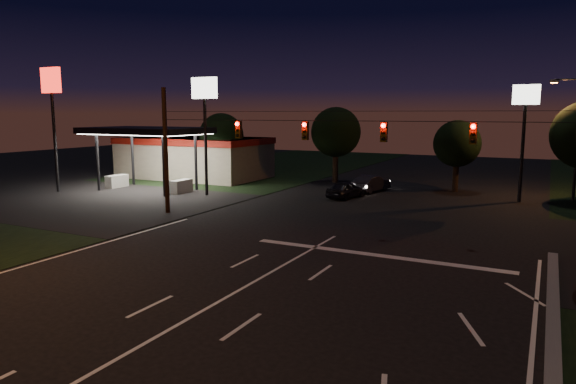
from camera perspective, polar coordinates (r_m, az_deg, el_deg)
The scene contains 15 objects.
ground at distance 15.67m, azimuth -15.03°, elevation -15.63°, with size 140.00×140.00×0.00m, color black.
cross_street_left at distance 40.34m, azimuth -20.99°, elevation -0.97°, with size 20.00×16.00×0.02m, color black.
stop_bar at distance 23.86m, azimuth 9.69°, elevation -6.91°, with size 12.00×0.50×0.01m, color silver.
utility_pole_left at distance 34.10m, azimuth -13.20°, elevation -2.30°, with size 0.28×0.28×8.00m, color black.
signal_span at distance 27.26m, azimuth 6.13°, elevation 6.82°, with size 24.00×0.40×1.56m.
gas_station at distance 51.82m, azimuth -10.66°, elevation 4.15°, with size 14.20×16.10×5.25m.
pole_sign_left_near at distance 40.24m, azimuth -9.24°, elevation 9.46°, with size 2.20×0.30×9.10m.
pole_sign_left_far at distance 45.72m, azimuth -24.75°, elevation 9.48°, with size 2.00×0.30×10.00m.
pole_sign_right at distance 40.52m, azimuth 24.82°, elevation 7.72°, with size 1.80×0.30×8.40m.
street_light_right_far at distance 42.52m, azimuth 29.23°, elevation 6.08°, with size 2.20×0.35×9.00m.
tree_far_a at distance 49.21m, azimuth -7.32°, elevation 6.18°, with size 4.20×4.20×6.42m.
tree_far_b at distance 48.03m, azimuth 5.41°, elevation 6.57°, with size 4.60×4.60×6.98m.
tree_far_c at distance 44.17m, azimuth 18.32°, elevation 5.06°, with size 3.80×3.80×5.86m.
car_oncoming_a at distance 39.23m, azimuth 6.45°, elevation 0.26°, with size 1.52×3.79×1.29m, color black.
car_oncoming_b at distance 42.70m, azimuth 9.22°, elevation 0.94°, with size 1.45×4.15×1.37m, color black.
Camera 1 is at (9.75, -10.48, 6.39)m, focal length 32.00 mm.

